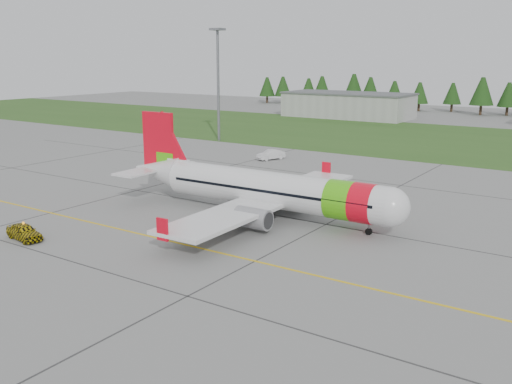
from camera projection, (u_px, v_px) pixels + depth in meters
The scene contains 9 objects.
ground at pixel (87, 266), 43.06m from camera, with size 320.00×320.00×0.00m, color gray.
aircraft at pixel (267, 189), 55.69m from camera, with size 31.65×29.03×9.59m.
follow_me_car at pixel (23, 217), 48.82m from camera, with size 1.65×1.40×4.10m, color gold.
service_van at pixel (271, 145), 87.00m from camera, with size 1.61×1.52×4.62m, color silver.
grass_strip at pixel (428, 139), 109.21m from camera, with size 320.00×50.00×0.03m, color #30561E.
taxi_guideline at pixel (160, 239), 49.51m from camera, with size 120.00×0.25×0.02m, color gold.
hangar_west at pixel (348, 106), 147.41m from camera, with size 32.00×14.00×6.00m, color #A8A8A3.
floodlight_mast at pixel (218, 87), 104.93m from camera, with size 0.50×0.50×20.00m, color slate.
treeline at pixel (495, 96), 153.23m from camera, with size 160.00×8.00×10.00m, color #1C3F14, non-canonical shape.
Camera 1 is at (33.32, -26.49, 15.44)m, focal length 40.00 mm.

